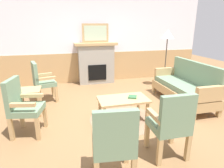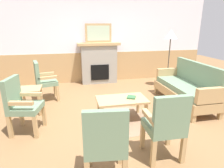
% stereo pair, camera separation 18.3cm
% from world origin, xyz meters
% --- Properties ---
extents(ground_plane, '(14.00, 14.00, 0.00)m').
position_xyz_m(ground_plane, '(0.00, 0.00, 0.00)').
color(ground_plane, olive).
extents(wall_back, '(7.20, 0.14, 2.70)m').
position_xyz_m(wall_back, '(0.00, 2.60, 1.31)').
color(wall_back, white).
rests_on(wall_back, ground_plane).
extents(fireplace, '(1.30, 0.44, 1.28)m').
position_xyz_m(fireplace, '(0.00, 2.35, 0.65)').
color(fireplace, gray).
rests_on(fireplace, ground_plane).
extents(framed_picture, '(0.80, 0.04, 0.56)m').
position_xyz_m(framed_picture, '(0.00, 2.35, 1.56)').
color(framed_picture, tan).
rests_on(framed_picture, fireplace).
extents(couch, '(0.70, 1.80, 0.98)m').
position_xyz_m(couch, '(1.73, 0.17, 0.40)').
color(couch, tan).
rests_on(couch, ground_plane).
extents(coffee_table, '(0.96, 0.56, 0.44)m').
position_xyz_m(coffee_table, '(0.06, -0.27, 0.39)').
color(coffee_table, tan).
rests_on(coffee_table, ground_plane).
extents(round_rug, '(1.32, 1.32, 0.01)m').
position_xyz_m(round_rug, '(0.06, -0.27, 0.00)').
color(round_rug, '#896B51').
rests_on(round_rug, ground_plane).
extents(book_on_table, '(0.21, 0.22, 0.03)m').
position_xyz_m(book_on_table, '(0.25, -0.27, 0.46)').
color(book_on_table, '#33663D').
rests_on(book_on_table, coffee_table).
extents(armchair_near_fireplace, '(0.58, 0.58, 0.98)m').
position_xyz_m(armchair_near_fireplace, '(-1.54, 1.10, 0.54)').
color(armchair_near_fireplace, tan).
rests_on(armchair_near_fireplace, ground_plane).
extents(armchair_by_window_left, '(0.57, 0.57, 0.98)m').
position_xyz_m(armchair_by_window_left, '(-1.72, -0.35, 0.54)').
color(armchair_by_window_left, tan).
rests_on(armchair_by_window_left, ground_plane).
extents(armchair_front_left, '(0.49, 0.49, 0.98)m').
position_xyz_m(armchair_front_left, '(0.34, -1.52, 0.54)').
color(armchair_front_left, tan).
rests_on(armchair_front_left, ground_plane).
extents(armchair_front_center, '(0.53, 0.53, 0.98)m').
position_xyz_m(armchair_front_center, '(-0.52, -1.74, 0.54)').
color(armchair_front_center, tan).
rests_on(armchair_front_center, ground_plane).
extents(side_table, '(0.44, 0.44, 0.55)m').
position_xyz_m(side_table, '(-1.72, 0.41, 0.43)').
color(side_table, tan).
rests_on(side_table, ground_plane).
extents(floor_lamp_by_couch, '(0.36, 0.36, 1.68)m').
position_xyz_m(floor_lamp_by_couch, '(1.92, 1.45, 1.45)').
color(floor_lamp_by_couch, '#332D28').
rests_on(floor_lamp_by_couch, ground_plane).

